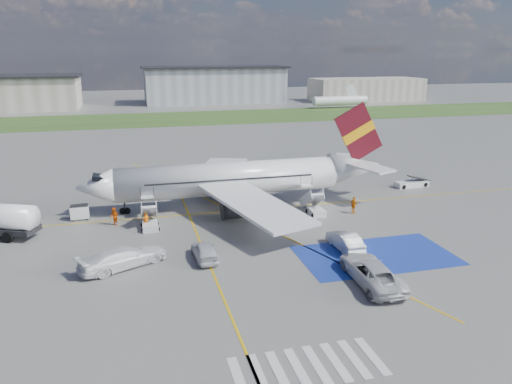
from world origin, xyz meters
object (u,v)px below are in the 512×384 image
gpu_cart (80,213)px  car_silver_b (345,241)px  airliner (240,178)px  car_silver_a (205,251)px  van_white_b (123,255)px  belt_loader (412,184)px  van_white_a (371,268)px

gpu_cart → car_silver_b: 29.06m
gpu_cart → airliner: bearing=-1.6°
car_silver_a → van_white_b: 7.01m
airliner → gpu_cart: bearing=-178.2°
belt_loader → van_white_a: van_white_a is taller
gpu_cart → car_silver_b: (24.68, -15.33, 0.11)m
belt_loader → van_white_b: bearing=-161.6°
airliner → car_silver_a: bearing=-114.2°
airliner → gpu_cart: (-18.32, -0.56, -2.66)m
belt_loader → car_silver_a: (-31.26, -17.30, 0.43)m
gpu_cart → car_silver_b: car_silver_b is taller
car_silver_a → belt_loader: bearing=-153.3°
gpu_cart → van_white_b: van_white_b is taller
airliner → van_white_b: size_ratio=6.27×
car_silver_a → gpu_cart: bearing=-53.4°
gpu_cart → car_silver_a: (11.59, -14.39, 0.07)m
car_silver_a → car_silver_b: size_ratio=0.92×
belt_loader → van_white_a: (-19.01, -25.10, 0.81)m
car_silver_a → van_white_b: size_ratio=0.80×
gpu_cart → van_white_a: van_white_a is taller
gpu_cart → van_white_b: (4.60, -14.20, 0.41)m
car_silver_a → car_silver_b: (13.09, -0.95, 0.04)m
gpu_cart → car_silver_a: bearing=-54.5°
belt_loader → car_silver_a: bearing=-156.7°
belt_loader → car_silver_a: 35.73m
car_silver_a → van_white_b: (-7.00, 0.19, 0.35)m
car_silver_b → van_white_a: 6.91m
airliner → van_white_a: (5.53, -22.74, -2.21)m
car_silver_b → van_white_b: bearing=-4.4°
belt_loader → car_silver_b: car_silver_b is taller
airliner → van_white_a: 23.51m
gpu_cart → belt_loader: 42.96m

